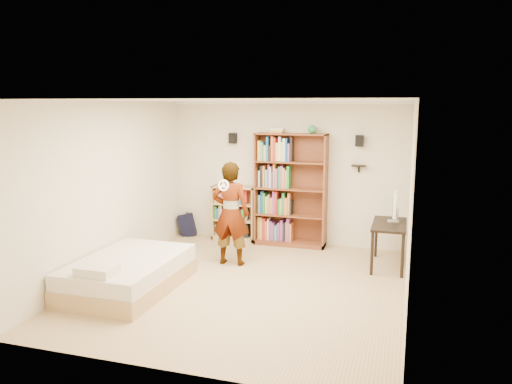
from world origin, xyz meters
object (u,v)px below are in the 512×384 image
low_bookshelf (234,213)px  daybed (128,270)px  computer_desk (389,245)px  tall_bookshelf (291,190)px  person (231,214)px

low_bookshelf → daybed: (-0.57, -2.96, -0.24)m
low_bookshelf → computer_desk: size_ratio=0.99×
tall_bookshelf → low_bookshelf: tall_bookshelf is taller
daybed → person: size_ratio=1.14×
computer_desk → daybed: 4.15m
daybed → person: person is taller
daybed → person: (1.03, 1.53, 0.57)m
tall_bookshelf → person: tall_bookshelf is taller
computer_desk → tall_bookshelf: bearing=157.0°
computer_desk → daybed: bearing=-148.8°
computer_desk → low_bookshelf: bearing=164.7°
tall_bookshelf → daybed: 3.48m
person → daybed: bearing=54.3°
tall_bookshelf → computer_desk: bearing=-23.0°
daybed → computer_desk: bearing=31.2°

